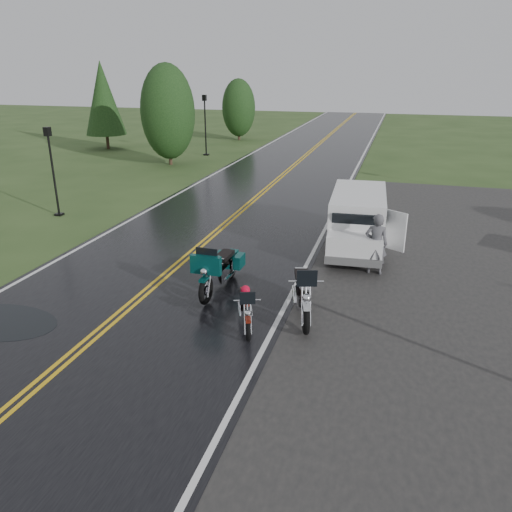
# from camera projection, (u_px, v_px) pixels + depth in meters

# --- Properties ---
(ground) EXTENTS (120.00, 120.00, 0.00)m
(ground) POSITION_uv_depth(u_px,v_px,m) (127.00, 309.00, 12.55)
(ground) COLOR #2D471E
(ground) RESTS_ON ground
(road) EXTENTS (8.00, 100.00, 0.04)m
(road) POSITION_uv_depth(u_px,v_px,m) (245.00, 208.00, 21.53)
(road) COLOR black
(road) RESTS_ON ground
(motorcycle_red) EXTENTS (1.29, 2.00, 1.11)m
(motorcycle_red) POSITION_uv_depth(u_px,v_px,m) (248.00, 320.00, 10.85)
(motorcycle_red) COLOR #5D150A
(motorcycle_red) RESTS_ON ground
(motorcycle_teal) EXTENTS (0.98, 2.52, 1.47)m
(motorcycle_teal) POSITION_uv_depth(u_px,v_px,m) (205.00, 279.00, 12.47)
(motorcycle_teal) COLOR #053B39
(motorcycle_teal) RESTS_ON ground
(motorcycle_silver) EXTENTS (1.53, 2.64, 1.47)m
(motorcycle_silver) POSITION_uv_depth(u_px,v_px,m) (306.00, 306.00, 11.06)
(motorcycle_silver) COLOR #ADB0B5
(motorcycle_silver) RESTS_ON ground
(van_white) EXTENTS (2.07, 4.90, 1.89)m
(van_white) POSITION_uv_depth(u_px,v_px,m) (331.00, 234.00, 15.20)
(van_white) COLOR white
(van_white) RESTS_ON ground
(person_at_van) EXTENTS (0.66, 0.44, 1.80)m
(person_at_van) POSITION_uv_depth(u_px,v_px,m) (376.00, 245.00, 14.39)
(person_at_van) COLOR #4F4E54
(person_at_van) RESTS_ON ground
(lamp_post_near_left) EXTENTS (0.31, 0.31, 3.59)m
(lamp_post_near_left) POSITION_uv_depth(u_px,v_px,m) (53.00, 172.00, 19.88)
(lamp_post_near_left) COLOR black
(lamp_post_near_left) RESTS_ON ground
(lamp_post_far_left) EXTENTS (0.35, 0.35, 4.04)m
(lamp_post_far_left) POSITION_uv_depth(u_px,v_px,m) (205.00, 125.00, 33.81)
(lamp_post_far_left) COLOR black
(lamp_post_far_left) RESTS_ON ground
(tree_left_mid) EXTENTS (3.29, 3.29, 5.13)m
(tree_left_mid) POSITION_uv_depth(u_px,v_px,m) (168.00, 122.00, 30.29)
(tree_left_mid) COLOR #1E3D19
(tree_left_mid) RESTS_ON ground
(tree_left_far) EXTENTS (2.72, 2.72, 4.18)m
(tree_left_far) POSITION_uv_depth(u_px,v_px,m) (239.00, 114.00, 41.04)
(tree_left_far) COLOR #1E3D19
(tree_left_far) RESTS_ON ground
(pine_left_far) EXTENTS (2.90, 2.90, 6.05)m
(pine_left_far) POSITION_uv_depth(u_px,v_px,m) (104.00, 107.00, 36.12)
(pine_left_far) COLOR #1E3D19
(pine_left_far) RESTS_ON ground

